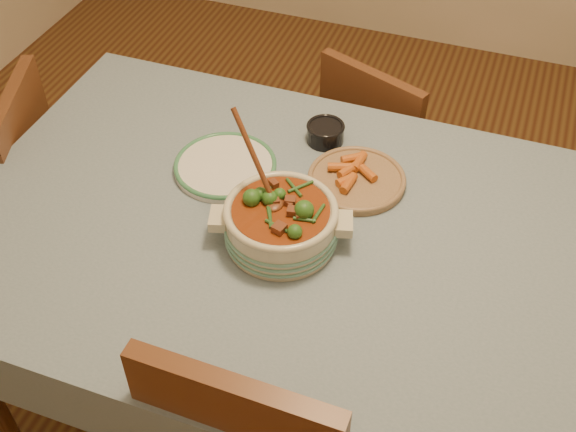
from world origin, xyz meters
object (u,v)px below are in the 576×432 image
(white_plate, at_px, (225,166))
(chair_far, at_px, (382,148))
(condiment_bowl, at_px, (325,132))
(fried_plate, at_px, (357,178))
(stew_casserole, at_px, (281,221))
(dining_table, at_px, (302,260))
(chair_left, at_px, (8,192))

(white_plate, xyz_separation_m, chair_far, (0.29, 0.60, -0.32))
(condiment_bowl, distance_m, fried_plate, 0.19)
(stew_casserole, xyz_separation_m, white_plate, (-0.22, 0.19, -0.05))
(dining_table, bearing_deg, condiment_bowl, 99.38)
(chair_left, bearing_deg, chair_far, 102.00)
(white_plate, relative_size, fried_plate, 0.91)
(stew_casserole, xyz_separation_m, chair_left, (-0.95, 0.16, -0.35))
(dining_table, xyz_separation_m, chair_far, (0.02, 0.75, -0.22))
(dining_table, relative_size, white_plate, 5.89)
(stew_casserole, distance_m, chair_left, 1.03)
(white_plate, bearing_deg, fried_plate, 10.92)
(dining_table, relative_size, stew_casserole, 5.08)
(fried_plate, bearing_deg, chair_far, 94.81)
(dining_table, relative_size, fried_plate, 5.34)
(stew_casserole, bearing_deg, chair_left, 170.74)
(stew_casserole, relative_size, chair_far, 0.42)
(white_plate, relative_size, chair_far, 0.36)
(white_plate, relative_size, chair_left, 0.34)
(dining_table, relative_size, chair_far, 2.12)
(condiment_bowl, xyz_separation_m, chair_far, (0.08, 0.40, -0.34))
(fried_plate, distance_m, chair_far, 0.63)
(white_plate, distance_m, condiment_bowl, 0.29)
(fried_plate, bearing_deg, dining_table, -107.71)
(white_plate, distance_m, chair_left, 0.79)
(condiment_bowl, bearing_deg, dining_table, -80.62)
(chair_far, bearing_deg, dining_table, 109.79)
(chair_far, height_order, chair_left, chair_left)
(condiment_bowl, xyz_separation_m, chair_left, (-0.94, -0.23, -0.31))
(chair_far, xyz_separation_m, chair_left, (-1.02, -0.64, 0.03))
(condiment_bowl, distance_m, chair_left, 1.01)
(stew_casserole, distance_m, chair_far, 0.88)
(white_plate, height_order, chair_left, chair_left)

